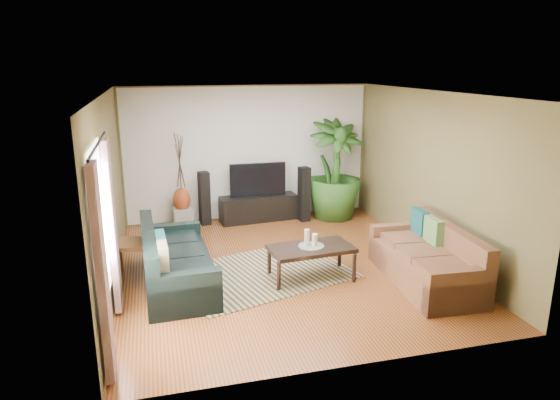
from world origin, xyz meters
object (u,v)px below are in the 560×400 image
object	(u,v)px
sofa_right	(425,255)
coffee_table	(311,262)
television	(258,180)
potted_plant	(334,170)
speaker_right	(304,194)
side_table	(135,259)
speaker_left	(204,198)
sofa_left	(177,257)
tv_stand	(258,208)
pedestal	(183,217)
vase	(182,200)

from	to	relation	value
sofa_right	coffee_table	world-z (taller)	sofa_right
television	potted_plant	xyz separation A→B (m)	(1.56, -0.19, 0.16)
sofa_right	speaker_right	size ratio (longest dim) A/B	1.85
television	side_table	size ratio (longest dim) A/B	2.11
speaker_left	speaker_right	distance (m)	2.00
coffee_table	sofa_left	bearing A→B (deg)	166.20
coffee_table	television	distance (m)	3.05
television	potted_plant	size ratio (longest dim) A/B	0.56
sofa_left	speaker_right	xyz separation A→B (m)	(2.67, 2.45, 0.13)
sofa_right	coffee_table	size ratio (longest dim) A/B	1.68
sofa_right	tv_stand	size ratio (longest dim) A/B	1.32
coffee_table	speaker_right	bearing A→B (deg)	69.46
sofa_left	pedestal	xyz separation A→B (m)	(0.25, 2.71, -0.24)
potted_plant	coffee_table	bearing A→B (deg)	-116.46
side_table	sofa_right	bearing A→B (deg)	-17.60
sofa_right	side_table	xyz separation A→B (m)	(-4.11, 1.30, -0.15)
side_table	vase	bearing A→B (deg)	69.10
sofa_right	potted_plant	size ratio (longest dim) A/B	1.01
tv_stand	speaker_right	world-z (taller)	speaker_right
tv_stand	television	distance (m)	0.60
television	side_table	xyz separation A→B (m)	(-2.38, -2.25, -0.58)
sofa_left	television	bearing A→B (deg)	-35.30
sofa_right	potted_plant	bearing A→B (deg)	-173.96
television	tv_stand	bearing A→B (deg)	0.00
speaker_left	pedestal	size ratio (longest dim) A/B	2.89
tv_stand	vase	world-z (taller)	vase
speaker_left	potted_plant	world-z (taller)	potted_plant
sofa_left	speaker_left	size ratio (longest dim) A/B	2.05
coffee_table	side_table	world-z (taller)	side_table
potted_plant	pedestal	size ratio (longest dim) A/B	5.49
speaker_left	pedestal	world-z (taller)	speaker_left
tv_stand	pedestal	bearing A→B (deg)	174.50
pedestal	vase	xyz separation A→B (m)	(0.00, 0.00, 0.35)
coffee_table	pedestal	world-z (taller)	coffee_table
speaker_right	vase	xyz separation A→B (m)	(-2.42, 0.26, -0.02)
coffee_table	speaker_left	world-z (taller)	speaker_left
sofa_right	potted_plant	distance (m)	3.42
pedestal	vase	world-z (taller)	vase
coffee_table	potted_plant	world-z (taller)	potted_plant
sofa_left	speaker_left	bearing A→B (deg)	-16.42
speaker_right	potted_plant	xyz separation A→B (m)	(0.66, 0.07, 0.46)
vase	side_table	xyz separation A→B (m)	(-0.86, -2.25, -0.27)
speaker_right	vase	distance (m)	2.44
sofa_left	speaker_right	distance (m)	3.62
pedestal	vase	size ratio (longest dim) A/B	0.78
speaker_left	potted_plant	distance (m)	2.69
tv_stand	vase	bearing A→B (deg)	174.50
potted_plant	side_table	xyz separation A→B (m)	(-3.94, -2.06, -0.74)
speaker_right	speaker_left	bearing A→B (deg)	165.89
tv_stand	speaker_right	xyz separation A→B (m)	(0.90, -0.26, 0.30)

